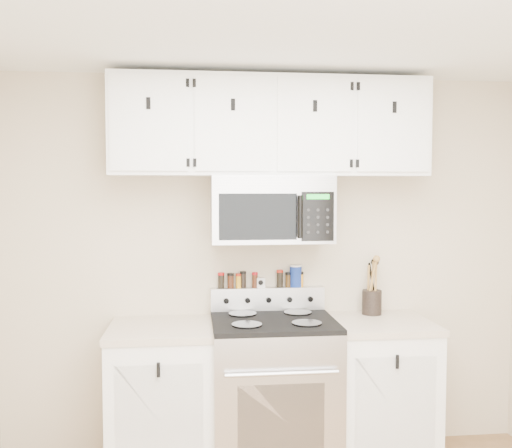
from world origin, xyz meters
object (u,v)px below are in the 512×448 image
at_px(salt_canister, 296,276).
at_px(microwave, 271,209).
at_px(range, 273,392).
at_px(utensil_crock, 372,300).

bearing_deg(salt_canister, microwave, -140.59).
relative_size(range, microwave, 1.45).
xyz_separation_m(microwave, salt_canister, (0.19, 0.16, -0.46)).
relative_size(utensil_crock, salt_canister, 2.54).
bearing_deg(salt_canister, utensil_crock, -9.50).
xyz_separation_m(range, microwave, (0.00, 0.13, 1.14)).
bearing_deg(microwave, salt_canister, 39.41).
bearing_deg(salt_canister, range, -123.91).
height_order(range, microwave, microwave).
relative_size(range, utensil_crock, 2.91).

